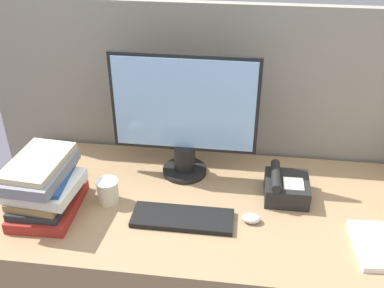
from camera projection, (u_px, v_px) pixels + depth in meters
name	position (u px, v px, depth m)	size (l,w,h in m)	color
cubicle_panel_rear	(214.00, 157.00, 2.11)	(2.02, 0.04, 1.43)	gray
desk	(203.00, 274.00, 1.92)	(1.62, 0.76, 0.77)	#937551
monitor	(184.00, 118.00, 1.78)	(0.58, 0.19, 0.52)	black
keyboard	(183.00, 218.00, 1.64)	(0.37, 0.13, 0.02)	black
mouse	(251.00, 218.00, 1.63)	(0.07, 0.05, 0.03)	silver
coffee_cup	(108.00, 191.00, 1.72)	(0.08, 0.08, 0.09)	beige
book_stack	(44.00, 187.00, 1.64)	(0.26, 0.31, 0.22)	maroon
desk_telephone	(286.00, 187.00, 1.74)	(0.17, 0.18, 0.11)	black
paper_pile	(383.00, 246.00, 1.51)	(0.21, 0.25, 0.02)	white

